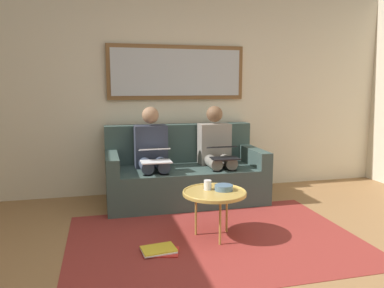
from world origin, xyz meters
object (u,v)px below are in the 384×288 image
Objects in this scene: laptop_white at (155,155)px; magazine_stack at (160,250)px; coffee_table at (214,193)px; bowl at (224,188)px; person_left at (217,150)px; person_right at (152,153)px; couch at (184,174)px; cup at (208,185)px; laptop_black at (223,152)px; framed_mirror at (177,72)px.

magazine_stack is (0.13, 1.10, -0.61)m from laptop_white.
bowl is (-0.10, -0.03, 0.04)m from coffee_table.
bowl is 0.15× the size of person_left.
person_right is at bearing -65.78° from bowl.
couch is 20.66× the size of cup.
couch is 5.57× the size of laptop_black.
magazine_stack is (0.13, 1.35, -0.59)m from person_right.
magazine_stack is at bearing 20.46° from coffee_table.
person_left is 3.41× the size of laptop_black.
couch reaches higher than bowl.
couch is 0.50m from person_left.
magazine_stack is (0.92, 1.35, -0.59)m from person_left.
coffee_table is at bearing 71.60° from person_left.
laptop_white reaches higher than cup.
framed_mirror reaches higher than bowl.
cup is at bearing 108.94° from person_right.
magazine_stack is at bearing 29.51° from cup.
person_left reaches higher than laptop_black.
framed_mirror is 1.22m from laptop_white.
laptop_white is (0.79, -0.00, 0.00)m from laptop_black.
laptop_black is at bearing 162.48° from person_right.
person_right is at bearing -90.00° from laptop_white.
person_right is at bearing 49.17° from framed_mirror.
cup is at bearing -21.38° from bowl.
bowl is 1.03m from laptop_white.
person_left reaches higher than couch.
laptop_black is at bearing 90.00° from person_left.
bowl is at bearing 71.94° from laptop_black.
framed_mirror is 5.09× the size of laptop_white.
framed_mirror is 1.86m from cup.
framed_mirror is at bearing -106.19° from magazine_stack.
bowl is 1.24m from person_right.
framed_mirror is 5.25× the size of magazine_stack.
framed_mirror is (0.00, -0.39, 1.24)m from couch.
bowl is at bearing 114.22° from person_right.
cup is at bearing 88.94° from framed_mirror.
couch is 1.06× the size of framed_mirror.
laptop_white is (0.50, -0.88, 0.17)m from bowl.
coffee_table is (-0.01, 1.22, 0.11)m from couch.
bowl is at bearing 119.97° from laptop_white.
cup is 0.15m from bowl.
framed_mirror is 19.54× the size of cup.
person_right reaches higher than laptop_black.
laptop_black is at bearing -129.89° from magazine_stack.
coffee_table is 0.51× the size of person_right.
bowl is 0.93m from laptop_black.
couch is at bearing -110.31° from magazine_stack.
person_right is 3.40× the size of magazine_stack.
person_right is at bearing -17.52° from laptop_black.
person_left is 3.40× the size of magazine_stack.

